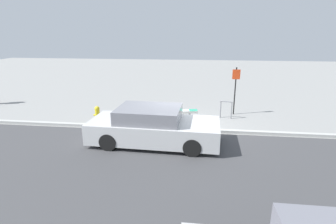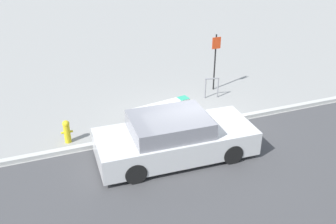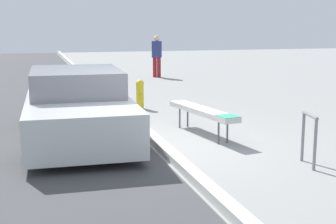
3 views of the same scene
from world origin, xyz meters
name	(u,v)px [view 3 (image 3 of 3)]	position (x,y,z in m)	size (l,w,h in m)	color
ground_plane	(157,145)	(0.00, 0.00, 0.00)	(60.00, 60.00, 0.00)	gray
curb	(157,142)	(0.00, 0.00, 0.07)	(60.00, 0.20, 0.13)	#B7B7B2
bench	(202,111)	(-0.54, 1.07, 0.48)	(2.23, 0.72, 0.55)	#515156
bike_rack	(309,134)	(1.86, 1.94, 0.50)	(0.55, 0.16, 0.83)	gray
fire_hydrant	(140,93)	(-3.83, 0.56, 0.41)	(0.36, 0.22, 0.77)	gold
pedestrian	(157,55)	(-10.95, 2.93, 0.93)	(0.35, 0.45, 1.74)	maroon
parked_car_near	(77,107)	(-0.99, -1.33, 0.62)	(4.64, 2.02, 1.33)	black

